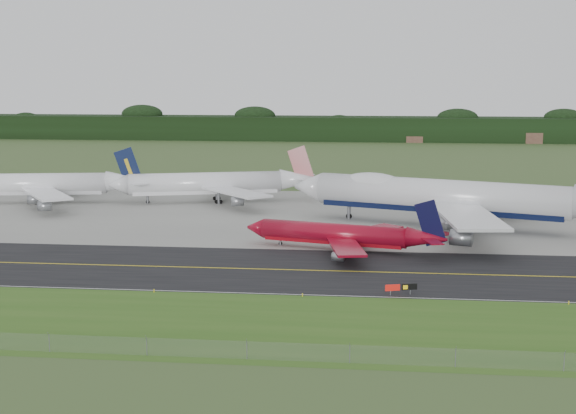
# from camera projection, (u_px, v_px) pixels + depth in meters

# --- Properties ---
(ground) EXTENTS (600.00, 600.00, 0.00)m
(ground) POSITION_uv_depth(u_px,v_px,m) (324.00, 265.00, 140.20)
(ground) COLOR #395427
(ground) RESTS_ON ground
(grass_verge) EXTENTS (400.00, 30.00, 0.01)m
(grass_verge) POSITION_uv_depth(u_px,v_px,m) (307.00, 327.00, 105.86)
(grass_verge) COLOR #30591A
(grass_verge) RESTS_ON ground
(taxiway) EXTENTS (400.00, 32.00, 0.02)m
(taxiway) POSITION_uv_depth(u_px,v_px,m) (322.00, 271.00, 136.28)
(taxiway) COLOR black
(taxiway) RESTS_ON ground
(apron) EXTENTS (400.00, 78.00, 0.01)m
(apron) POSITION_uv_depth(u_px,v_px,m) (337.00, 215.00, 190.24)
(apron) COLOR gray
(apron) RESTS_ON ground
(taxiway_centreline) EXTENTS (400.00, 0.40, 0.00)m
(taxiway_centreline) POSITION_uv_depth(u_px,v_px,m) (322.00, 270.00, 136.27)
(taxiway_centreline) COLOR yellow
(taxiway_centreline) RESTS_ON taxiway
(taxiway_edge_line) EXTENTS (400.00, 0.25, 0.00)m
(taxiway_edge_line) POSITION_uv_depth(u_px,v_px,m) (316.00, 295.00, 121.06)
(taxiway_edge_line) COLOR silver
(taxiway_edge_line) RESTS_ON taxiway
(perimeter_fence) EXTENTS (320.00, 0.10, 320.00)m
(perimeter_fence) POSITION_uv_depth(u_px,v_px,m) (298.00, 352.00, 92.93)
(perimeter_fence) COLOR slate
(perimeter_fence) RESTS_ON ground
(horizon_treeline) EXTENTS (700.00, 25.00, 12.00)m
(horizon_treeline) POSITION_uv_depth(u_px,v_px,m) (358.00, 130.00, 407.91)
(horizon_treeline) COLOR black
(horizon_treeline) RESTS_ON ground
(jet_ba_747) EXTENTS (75.44, 60.79, 19.54)m
(jet_ba_747) POSITION_uv_depth(u_px,v_px,m) (452.00, 197.00, 174.37)
(jet_ba_747) COLOR silver
(jet_ba_747) RESTS_ON ground
(jet_red_737) EXTENTS (39.13, 31.28, 10.69)m
(jet_red_737) POSITION_uv_depth(u_px,v_px,m) (344.00, 235.00, 151.86)
(jet_red_737) COLOR maroon
(jet_red_737) RESTS_ON ground
(jet_navy_gold) EXTENTS (55.96, 48.14, 14.48)m
(jet_navy_gold) POSITION_uv_depth(u_px,v_px,m) (40.00, 185.00, 208.19)
(jet_navy_gold) COLOR white
(jet_navy_gold) RESTS_ON ground
(jet_star_tail) EXTENTS (54.20, 44.33, 14.52)m
(jet_star_tail) POSITION_uv_depth(u_px,v_px,m) (217.00, 184.00, 209.68)
(jet_star_tail) COLOR white
(jet_star_tail) RESTS_ON ground
(taxiway_sign) EXTENTS (4.85, 1.64, 1.67)m
(taxiway_sign) POSITION_uv_depth(u_px,v_px,m) (401.00, 287.00, 121.03)
(taxiway_sign) COLOR slate
(taxiway_sign) RESTS_ON ground
(edge_marker_left) EXTENTS (0.16, 0.16, 0.50)m
(edge_marker_left) POSITION_uv_depth(u_px,v_px,m) (154.00, 291.00, 122.65)
(edge_marker_left) COLOR yellow
(edge_marker_left) RESTS_ON ground
(edge_marker_center) EXTENTS (0.16, 0.16, 0.50)m
(edge_marker_center) POSITION_uv_depth(u_px,v_px,m) (303.00, 295.00, 120.25)
(edge_marker_center) COLOR yellow
(edge_marker_center) RESTS_ON ground
(edge_marker_right) EXTENTS (0.16, 0.16, 0.50)m
(edge_marker_right) POSITION_uv_depth(u_px,v_px,m) (569.00, 303.00, 116.17)
(edge_marker_right) COLOR yellow
(edge_marker_right) RESTS_ON ground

